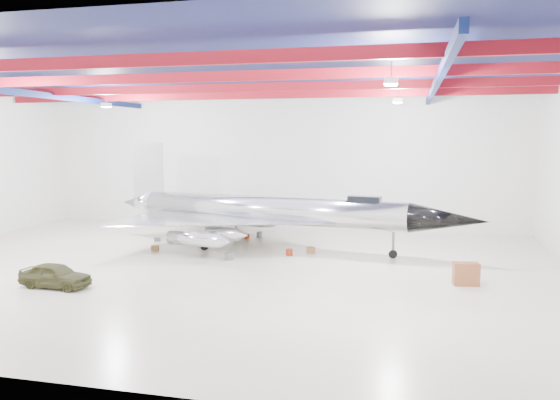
# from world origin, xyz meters

# --- Properties ---
(floor) EXTENTS (40.00, 40.00, 0.00)m
(floor) POSITION_xyz_m (0.00, 0.00, 0.00)
(floor) COLOR #C2B89A
(floor) RESTS_ON ground
(wall_back) EXTENTS (40.00, 0.00, 40.00)m
(wall_back) POSITION_xyz_m (0.00, 15.00, 5.50)
(wall_back) COLOR silver
(wall_back) RESTS_ON floor
(ceiling) EXTENTS (40.00, 40.00, 0.00)m
(ceiling) POSITION_xyz_m (0.00, 0.00, 11.00)
(ceiling) COLOR #0A0F38
(ceiling) RESTS_ON wall_back
(ceiling_structure) EXTENTS (39.50, 29.50, 1.08)m
(ceiling_structure) POSITION_xyz_m (0.00, 0.00, 10.32)
(ceiling_structure) COLOR maroon
(ceiling_structure) RESTS_ON ceiling
(jet_aircraft) EXTENTS (25.85, 16.89, 7.07)m
(jet_aircraft) POSITION_xyz_m (1.69, 6.27, 2.32)
(jet_aircraft) COLOR silver
(jet_aircraft) RESTS_ON floor
(jeep) EXTENTS (3.69, 1.64, 1.23)m
(jeep) POSITION_xyz_m (-6.21, -5.63, 0.62)
(jeep) COLOR #38391C
(jeep) RESTS_ON floor
(desk) EXTENTS (1.34, 0.81, 1.16)m
(desk) POSITION_xyz_m (13.73, -0.49, 0.58)
(desk) COLOR brown
(desk) RESTS_ON floor
(crate_ply) EXTENTS (0.56, 0.50, 0.33)m
(crate_ply) POSITION_xyz_m (-5.44, 3.72, 0.16)
(crate_ply) COLOR olive
(crate_ply) RESTS_ON floor
(toolbox_red) EXTENTS (0.54, 0.47, 0.33)m
(toolbox_red) POSITION_xyz_m (-0.90, 9.33, 0.16)
(toolbox_red) COLOR maroon
(toolbox_red) RESTS_ON floor
(engine_drum) EXTENTS (0.54, 0.54, 0.45)m
(engine_drum) POSITION_xyz_m (0.24, 2.17, 0.23)
(engine_drum) COLOR #59595B
(engine_drum) RESTS_ON floor
(parts_bin) EXTENTS (0.64, 0.55, 0.40)m
(parts_bin) POSITION_xyz_m (4.75, 5.24, 0.20)
(parts_bin) COLOR olive
(parts_bin) RESTS_ON floor
(crate_small) EXTENTS (0.51, 0.46, 0.30)m
(crate_small) POSITION_xyz_m (-6.72, 6.69, 0.15)
(crate_small) COLOR #59595B
(crate_small) RESTS_ON floor
(tool_chest) EXTENTS (0.49, 0.49, 0.40)m
(tool_chest) POSITION_xyz_m (3.53, 4.31, 0.20)
(tool_chest) COLOR maroon
(tool_chest) RESTS_ON floor
(oil_barrel) EXTENTS (0.57, 0.48, 0.38)m
(oil_barrel) POSITION_xyz_m (-3.26, 6.84, 0.19)
(oil_barrel) COLOR olive
(oil_barrel) RESTS_ON floor
(spares_box) EXTENTS (0.50, 0.50, 0.38)m
(spares_box) POSITION_xyz_m (-0.05, 10.10, 0.19)
(spares_box) COLOR #59595B
(spares_box) RESTS_ON floor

